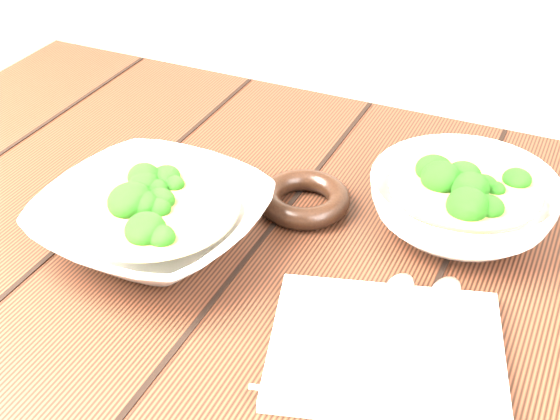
# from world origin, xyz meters

# --- Properties ---
(table) EXTENTS (1.20, 0.80, 0.75)m
(table) POSITION_xyz_m (0.00, 0.00, 0.63)
(table) COLOR #391B10
(table) RESTS_ON ground
(soup_bowl_front) EXTENTS (0.26, 0.26, 0.07)m
(soup_bowl_front) POSITION_xyz_m (-0.13, -0.03, 0.78)
(soup_bowl_front) COLOR silver
(soup_bowl_front) RESTS_ON table
(soup_bowl_back) EXTENTS (0.26, 0.26, 0.08)m
(soup_bowl_back) POSITION_xyz_m (0.18, 0.14, 0.79)
(soup_bowl_back) COLOR silver
(soup_bowl_back) RESTS_ON table
(trivet) EXTENTS (0.13, 0.13, 0.03)m
(trivet) POSITION_xyz_m (-0.00, 0.10, 0.76)
(trivet) COLOR black
(trivet) RESTS_ON table
(napkin) EXTENTS (0.26, 0.23, 0.01)m
(napkin) POSITION_xyz_m (0.16, -0.09, 0.76)
(napkin) COLOR beige
(napkin) RESTS_ON table
(spoon_left) EXTENTS (0.03, 0.18, 0.01)m
(spoon_left) POSITION_xyz_m (0.15, -0.05, 0.76)
(spoon_left) COLOR #B7B0A2
(spoon_left) RESTS_ON napkin
(spoon_right) EXTENTS (0.03, 0.18, 0.01)m
(spoon_right) POSITION_xyz_m (0.19, -0.03, 0.76)
(spoon_right) COLOR #B7B0A2
(spoon_right) RESTS_ON napkin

